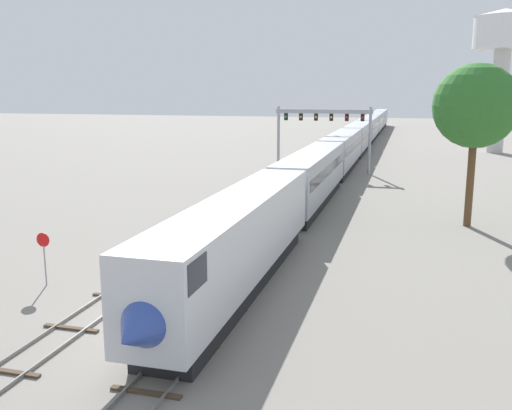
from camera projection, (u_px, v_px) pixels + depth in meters
ground_plane at (165, 320)px, 25.43m from camera, size 400.00×400.00×0.00m
track_main at (350, 162)px, 81.64m from camera, size 2.60×200.00×0.16m
track_near at (282, 181)px, 64.14m from camera, size 2.60×160.00×0.16m
passenger_train at (359, 137)px, 94.13m from camera, size 3.04×159.70×4.80m
signal_gantry at (323, 124)px, 70.38m from camera, size 12.10×0.49×8.22m
water_tower at (504, 41)px, 90.73m from camera, size 9.73×9.73×23.02m
stop_sign at (44, 251)px, 29.60m from camera, size 0.76×0.08×2.88m
trackside_tree_left at (476, 107)px, 41.33m from camera, size 6.20×6.20×12.15m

